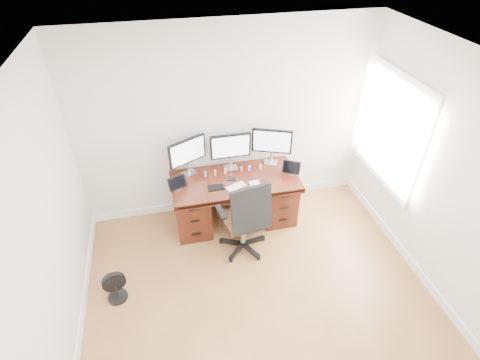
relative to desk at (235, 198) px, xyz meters
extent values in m
plane|color=olive|center=(0.00, -1.83, -0.40)|extent=(4.50, 4.50, 0.00)
cube|color=silver|center=(0.00, 0.42, 0.95)|extent=(4.00, 0.10, 2.70)
cube|color=silver|center=(2.00, -1.83, 0.95)|extent=(0.10, 4.50, 2.70)
cube|color=white|center=(1.97, -0.33, 1.00)|extent=(0.04, 1.30, 1.50)
cube|color=white|center=(1.95, -0.33, 1.00)|extent=(0.01, 1.15, 1.35)
cube|color=#40160C|center=(0.00, -0.03, 0.32)|extent=(1.70, 0.80, 0.05)
cube|color=#40160C|center=(-0.60, 0.00, -0.05)|extent=(0.45, 0.70, 0.70)
cube|color=#40160C|center=(0.60, 0.00, -0.05)|extent=(0.45, 0.70, 0.70)
cube|color=black|center=(0.00, 0.27, 0.10)|extent=(0.74, 0.03, 0.40)
cylinder|color=black|center=(-0.01, -0.55, -0.36)|extent=(0.70, 0.70, 0.09)
cylinder|color=silver|center=(-0.01, -0.55, -0.10)|extent=(0.06, 0.06, 0.43)
cube|color=#3C1D12|center=(-0.01, -0.55, 0.12)|extent=(0.60, 0.58, 0.08)
cube|color=black|center=(0.03, -0.79, 0.44)|extent=(0.50, 0.14, 0.59)
cube|color=black|center=(-0.30, -0.61, 0.31)|extent=(0.11, 0.27, 0.03)
cube|color=black|center=(0.28, -0.50, 0.31)|extent=(0.11, 0.27, 0.03)
cylinder|color=black|center=(-1.62, -1.02, -0.39)|extent=(0.23, 0.23, 0.03)
cylinder|color=black|center=(-1.62, -1.02, -0.28)|extent=(0.04, 0.04, 0.19)
cylinder|color=black|center=(-1.62, -1.02, -0.14)|extent=(0.27, 0.12, 0.27)
cube|color=silver|center=(-0.58, 0.24, 0.35)|extent=(0.22, 0.21, 0.01)
cylinder|color=silver|center=(-0.58, 0.24, 0.44)|extent=(0.04, 0.04, 0.18)
cube|color=black|center=(-0.58, 0.24, 0.70)|extent=(0.51, 0.28, 0.35)
cube|color=white|center=(-0.57, 0.22, 0.70)|extent=(0.45, 0.23, 0.30)
cube|color=silver|center=(0.00, 0.24, 0.35)|extent=(0.18, 0.14, 0.01)
cylinder|color=silver|center=(0.00, 0.24, 0.44)|extent=(0.04, 0.04, 0.18)
cube|color=black|center=(0.00, 0.24, 0.70)|extent=(0.55, 0.04, 0.35)
cube|color=white|center=(0.00, 0.22, 0.70)|extent=(0.50, 0.01, 0.30)
cube|color=silver|center=(0.58, 0.24, 0.35)|extent=(0.22, 0.20, 0.01)
cylinder|color=silver|center=(0.58, 0.24, 0.44)|extent=(0.04, 0.04, 0.18)
cube|color=black|center=(0.58, 0.24, 0.70)|extent=(0.52, 0.24, 0.35)
cube|color=white|center=(0.57, 0.22, 0.70)|extent=(0.47, 0.19, 0.30)
cube|color=silver|center=(-0.76, -0.08, 0.35)|extent=(0.12, 0.11, 0.01)
cube|color=black|center=(-0.76, -0.08, 0.45)|extent=(0.25, 0.15, 0.17)
cube|color=silver|center=(0.77, -0.08, 0.35)|extent=(0.13, 0.12, 0.01)
cube|color=black|center=(0.77, -0.08, 0.45)|extent=(0.24, 0.18, 0.17)
cube|color=white|center=(-0.03, -0.21, 0.36)|extent=(0.27, 0.19, 0.01)
cube|color=silver|center=(0.23, -0.20, 0.35)|extent=(0.15, 0.15, 0.01)
cube|color=black|center=(-0.28, -0.16, 0.35)|extent=(0.21, 0.14, 0.01)
cube|color=black|center=(-0.05, -0.03, 0.35)|extent=(0.15, 0.11, 0.01)
cylinder|color=#577EE3|center=(-0.38, 0.12, 0.38)|extent=(0.03, 0.03, 0.06)
sphere|color=#577EE3|center=(-0.38, 0.12, 0.42)|extent=(0.04, 0.04, 0.04)
cylinder|color=#EB9459|center=(-0.24, 0.12, 0.38)|extent=(0.03, 0.03, 0.06)
sphere|color=#EB9459|center=(-0.24, 0.12, 0.42)|extent=(0.04, 0.04, 0.04)
cylinder|color=pink|center=(-0.10, 0.12, 0.38)|extent=(0.03, 0.03, 0.06)
sphere|color=pink|center=(-0.10, 0.12, 0.42)|extent=(0.04, 0.04, 0.04)
cylinder|color=brown|center=(0.12, 0.12, 0.38)|extent=(0.03, 0.03, 0.06)
sphere|color=brown|center=(0.12, 0.12, 0.42)|extent=(0.04, 0.04, 0.04)
cylinder|color=#A36DD9|center=(0.23, 0.12, 0.38)|extent=(0.03, 0.03, 0.06)
sphere|color=#A36DD9|center=(0.23, 0.12, 0.42)|extent=(0.04, 0.04, 0.04)
cylinder|color=#E4D66D|center=(0.39, 0.12, 0.38)|extent=(0.03, 0.03, 0.06)
sphere|color=#E4D66D|center=(0.39, 0.12, 0.42)|extent=(0.04, 0.04, 0.04)
camera|label=1|loc=(-0.84, -3.97, 3.31)|focal=28.00mm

